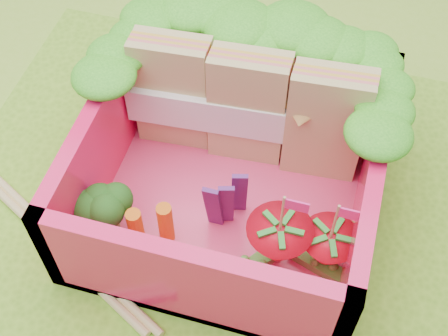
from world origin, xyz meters
The scene contains 12 objects.
ground centered at (0.00, 0.00, 0.00)m, with size 14.00×14.00×0.00m, color #8DBC35.
placemat centered at (0.00, 0.00, 0.01)m, with size 2.60×2.60×0.03m, color #6BA625.
bento_floor centered at (0.07, 0.20, 0.06)m, with size 1.30×1.30×0.05m, color #E73B6E.
bento_box centered at (0.07, 0.20, 0.31)m, with size 1.30×1.30×0.55m.
lettuce_ruffle centered at (0.07, 0.67, 0.64)m, with size 1.43×0.76×0.11m.
sandwich_stack centered at (0.08, 0.49, 0.39)m, with size 1.16×0.25×0.64m.
broccoli centered at (-0.43, -0.13, 0.27)m, with size 0.34×0.34×0.27m.
carrot_sticks centered at (-0.21, -0.14, 0.20)m, with size 0.19×0.13×0.25m.
purple_wedges centered at (0.09, 0.03, 0.27)m, with size 0.16×0.13×0.38m.
strawberry_left centered at (0.36, -0.10, 0.23)m, with size 0.28×0.28×0.52m.
strawberry_right centered at (0.57, -0.06, 0.21)m, with size 0.25×0.25×0.49m.
snap_peas centered at (0.47, -0.04, 0.11)m, with size 0.59×0.50×0.05m.
Camera 1 is at (0.50, -1.42, 2.59)m, focal length 50.00 mm.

